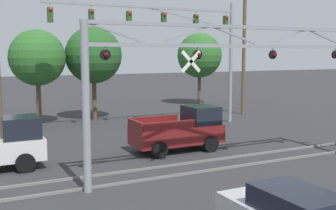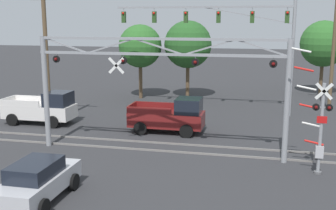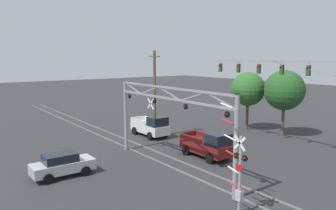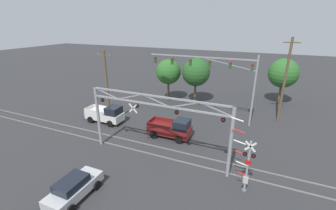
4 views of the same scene
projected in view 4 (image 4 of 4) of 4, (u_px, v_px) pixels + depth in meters
The scene contains 13 objects.
rail_track_near at pixel (158, 156), 21.11m from camera, with size 80.00×0.08×0.10m, color gray.
rail_track_far at pixel (165, 148), 22.35m from camera, with size 80.00×0.08×0.10m, color gray.
crossing_gantry at pixel (156, 118), 19.47m from camera, with size 13.16×0.30×6.12m.
crossing_signal_mast at pixel (246, 167), 16.11m from camera, with size 1.94×0.35×5.80m.
traffic_signal_span at pixel (222, 73), 26.62m from camera, with size 13.28×0.39×8.49m.
pickup_truck_lead at pixel (172, 128), 24.27m from camera, with size 4.66×2.14×2.24m.
pickup_truck_following at pixel (106, 114), 27.92m from camera, with size 4.79×2.14×2.24m.
sedan_waiting at pixel (74, 188), 15.91m from camera, with size 2.00×4.24×1.64m.
utility_pole_left at pixel (107, 87), 26.72m from camera, with size 1.80×0.28×8.91m.
utility_pole_right at pixel (285, 81), 26.61m from camera, with size 1.80×0.28×10.31m.
background_tree_beyond_span at pixel (283, 73), 32.95m from camera, with size 4.28×4.28×6.93m.
background_tree_far_left_verge at pixel (196, 72), 33.39m from camera, with size 4.19×4.19×6.93m.
background_tree_far_right_verge at pixel (168, 72), 34.36m from camera, with size 3.81×3.81×6.59m.
Camera 4 is at (8.09, 0.74, 11.93)m, focal length 24.00 mm.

